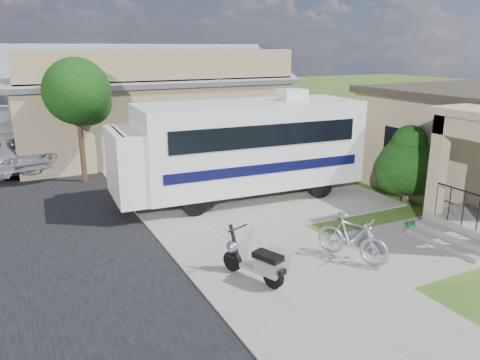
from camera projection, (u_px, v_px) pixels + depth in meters
name	position (u px, v px, depth m)	size (l,w,h in m)	color
ground	(303.00, 253.00, 11.54)	(120.00, 120.00, 0.00)	#1F3E10
sidewalk_slab	(150.00, 167.00, 19.71)	(4.00, 80.00, 0.06)	slate
driveway_slab	(266.00, 194.00, 16.06)	(7.00, 6.00, 0.05)	slate
walk_slab	(423.00, 245.00, 11.97)	(4.00, 3.00, 0.05)	slate
warehouse	(145.00, 108.00, 23.02)	(12.50, 8.40, 5.04)	#7D664E
street_tree_a	(80.00, 95.00, 16.86)	(2.44, 2.40, 4.58)	black
street_tree_b	(52.00, 76.00, 25.42)	(2.44, 2.40, 4.73)	black
street_tree_c	(40.00, 73.00, 33.25)	(2.44, 2.40, 4.42)	black
motorhome	(241.00, 145.00, 15.31)	(8.26, 2.97, 4.18)	silver
shrub	(407.00, 163.00, 15.10)	(2.07, 1.97, 2.54)	black
scooter	(257.00, 262.00, 9.94)	(0.88, 1.61, 1.10)	black
bicycle	(352.00, 240.00, 10.92)	(0.52, 1.83, 1.10)	#9E9FA5
pickup_truck	(16.00, 150.00, 19.53)	(2.56, 5.55, 1.54)	silver
van	(1.00, 124.00, 25.71)	(2.29, 5.63, 1.63)	silver
garden_hose	(414.00, 227.00, 12.96)	(0.38, 0.38, 0.17)	#166F22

